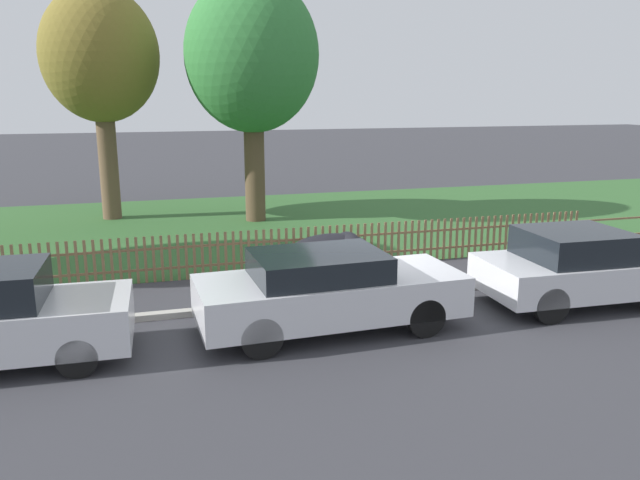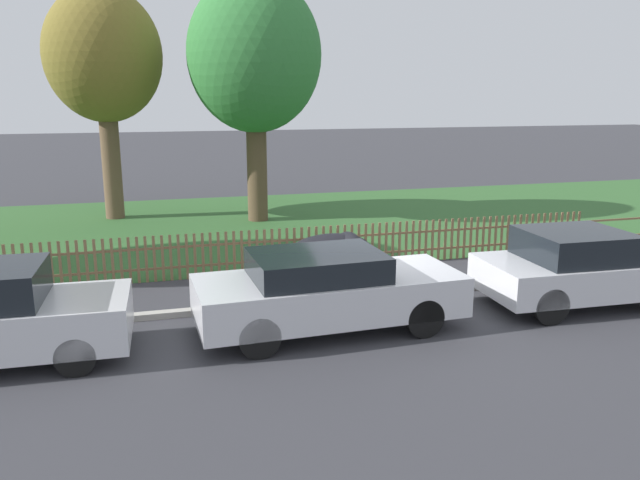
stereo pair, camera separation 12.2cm
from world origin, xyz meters
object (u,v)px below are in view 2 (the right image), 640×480
object	(u,v)px
tree_behind_motorcycle	(103,58)
parked_car_navy_estate	(579,267)
covered_motorcycle	(333,249)
parked_car_black_saloon	(327,290)
tree_mid_park	(254,57)

from	to	relation	value
tree_behind_motorcycle	parked_car_navy_estate	bearing A→B (deg)	-51.92
covered_motorcycle	tree_behind_motorcycle	xyz separation A→B (m)	(-5.02, 8.44, 4.52)
parked_car_black_saloon	covered_motorcycle	world-z (taller)	parked_car_black_saloon
covered_motorcycle	tree_mid_park	distance (m)	8.19
covered_motorcycle	parked_car_navy_estate	bearing A→B (deg)	-37.86
parked_car_black_saloon	covered_motorcycle	bearing A→B (deg)	69.53
parked_car_black_saloon	tree_mid_park	size ratio (longest dim) A/B	0.61
covered_motorcycle	tree_behind_motorcycle	distance (m)	10.81
parked_car_navy_estate	covered_motorcycle	size ratio (longest dim) A/B	1.93
parked_car_black_saloon	parked_car_navy_estate	world-z (taller)	parked_car_navy_estate
parked_car_navy_estate	tree_mid_park	bearing A→B (deg)	116.44
parked_car_navy_estate	tree_mid_park	distance (m)	11.80
tree_behind_motorcycle	tree_mid_park	size ratio (longest dim) A/B	0.96
covered_motorcycle	tree_behind_motorcycle	world-z (taller)	tree_behind_motorcycle
parked_car_black_saloon	parked_car_navy_estate	bearing A→B (deg)	-2.04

